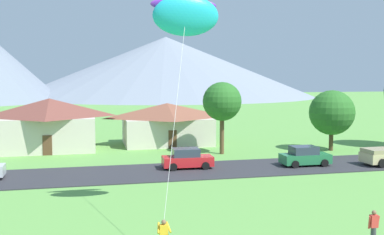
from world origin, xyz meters
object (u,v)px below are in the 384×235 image
(tree_left_of_center, at_px, (222,102))
(kite_flyer_with_kite, at_px, (186,17))
(watcher_person, at_px, (374,227))
(tree_near_left, at_px, (332,113))
(parked_car_green_mid_east, at_px, (305,156))
(parked_car_red_east_end, at_px, (187,159))
(house_left_center, at_px, (167,123))
(house_right_center, at_px, (50,123))

(tree_left_of_center, bearing_deg, kite_flyer_with_kite, -112.24)
(watcher_person, bearing_deg, tree_near_left, 63.92)
(tree_near_left, relative_size, parked_car_green_mid_east, 1.50)
(tree_near_left, relative_size, tree_left_of_center, 0.88)
(parked_car_red_east_end, distance_m, kite_flyer_with_kite, 16.32)
(tree_near_left, xyz_separation_m, watcher_person, (-12.10, -24.72, -3.11))
(watcher_person, bearing_deg, tree_left_of_center, 89.24)
(house_left_center, distance_m, kite_flyer_with_kite, 28.26)
(house_right_center, bearing_deg, tree_near_left, -14.24)
(house_left_center, height_order, tree_left_of_center, tree_left_of_center)
(house_left_center, relative_size, parked_car_red_east_end, 2.47)
(tree_left_of_center, bearing_deg, parked_car_green_mid_east, -55.83)
(house_left_center, height_order, watcher_person, house_left_center)
(house_right_center, xyz_separation_m, tree_left_of_center, (16.99, -6.74, 2.41))
(house_left_center, xyz_separation_m, house_right_center, (-12.77, -0.96, 0.37))
(tree_left_of_center, bearing_deg, house_left_center, 118.74)
(tree_near_left, bearing_deg, watcher_person, -116.08)
(house_right_center, height_order, parked_car_red_east_end, house_right_center)
(house_right_center, relative_size, kite_flyer_with_kite, 0.82)
(tree_near_left, distance_m, tree_left_of_center, 11.84)
(kite_flyer_with_kite, bearing_deg, parked_car_red_east_end, 77.42)
(tree_left_of_center, height_order, kite_flyer_with_kite, kite_flyer_with_kite)
(house_left_center, height_order, kite_flyer_with_kite, kite_flyer_with_kite)
(parked_car_green_mid_east, bearing_deg, house_left_center, 121.52)
(house_right_center, xyz_separation_m, parked_car_green_mid_east, (22.18, -14.38, -1.95))
(parked_car_red_east_end, bearing_deg, tree_near_left, 19.50)
(parked_car_red_east_end, height_order, kite_flyer_with_kite, kite_flyer_with_kite)
(house_left_center, bearing_deg, tree_left_of_center, -61.26)
(tree_near_left, height_order, tree_left_of_center, tree_left_of_center)
(house_right_center, bearing_deg, parked_car_green_mid_east, -32.96)
(tree_near_left, xyz_separation_m, parked_car_red_east_end, (-16.75, -5.93, -3.12))
(parked_car_green_mid_east, xyz_separation_m, parked_car_red_east_end, (-10.17, 1.15, 0.00))
(tree_near_left, height_order, kite_flyer_with_kite, kite_flyer_with_kite)
(house_left_center, xyz_separation_m, tree_left_of_center, (4.22, -7.70, 2.79))
(kite_flyer_with_kite, xyz_separation_m, watcher_person, (7.44, -6.26, -10.06))
(house_left_center, bearing_deg, kite_flyer_with_kite, -97.58)
(house_right_center, height_order, tree_left_of_center, tree_left_of_center)
(watcher_person, bearing_deg, house_right_center, 117.48)
(tree_near_left, distance_m, parked_car_red_east_end, 18.04)
(watcher_person, bearing_deg, house_left_center, 96.72)
(tree_left_of_center, bearing_deg, parked_car_red_east_end, -127.52)
(house_left_center, xyz_separation_m, kite_flyer_with_kite, (-3.56, -26.72, 8.49))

